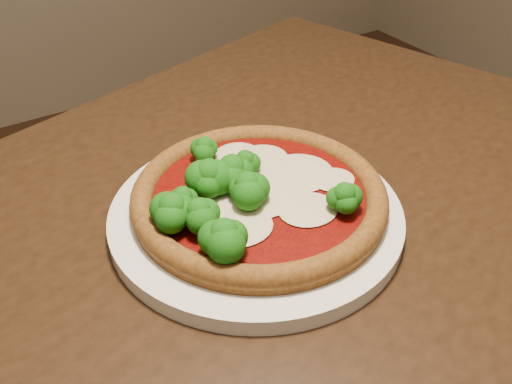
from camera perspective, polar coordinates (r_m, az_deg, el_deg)
dining_table at (r=0.65m, az=1.63°, el=-12.68°), size 1.31×1.11×0.75m
plate at (r=0.61m, az=0.00°, el=-2.35°), size 0.31×0.31×0.02m
pizza at (r=0.60m, az=-0.31°, el=-0.23°), size 0.27×0.27×0.06m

